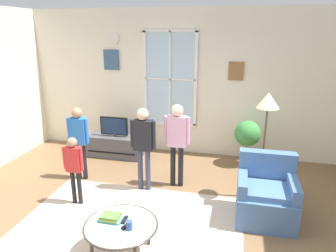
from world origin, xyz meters
The scene contains 17 objects.
ground_plane centered at (0.00, 0.00, -0.01)m, with size 6.84×6.00×0.02m, color brown.
back_wall centered at (-0.01, 2.76, 1.44)m, with size 6.24×0.17×2.88m.
area_rug centered at (-0.14, -0.18, 0.00)m, with size 2.92×2.38×0.01m, color #C6B29E.
tv_stand centered at (-1.22, 2.14, 0.22)m, with size 1.10×0.43×0.43m.
television centered at (-1.22, 2.14, 0.64)m, with size 0.56×0.08×0.39m.
armchair centered at (1.60, 0.59, 0.33)m, with size 0.76×0.74×0.87m.
coffee_table centered at (-0.03, -0.54, 0.39)m, with size 0.83×0.83×0.41m.
book_stack centered at (-0.17, -0.49, 0.44)m, with size 0.27×0.16×0.07m.
cup centered at (0.09, -0.60, 0.46)m, with size 0.07×0.07×0.10m, color #334C8C.
remote_near_books centered at (-0.01, -0.47, 0.42)m, with size 0.04×0.14×0.02m, color black.
remote_near_cup centered at (0.05, -0.56, 0.42)m, with size 0.04×0.14×0.02m, color black.
person_black_shirt centered at (-0.24, 0.98, 0.84)m, with size 0.40×0.18×1.34m.
person_red_shirt centered at (-1.08, 0.35, 0.65)m, with size 0.31×0.14×1.03m.
person_pink_shirt centered at (0.25, 1.22, 0.86)m, with size 0.41×0.19×1.37m.
person_blue_shirt centered at (-1.40, 1.10, 0.79)m, with size 0.38×0.17×1.26m.
potted_plant_by_window centered at (1.36, 2.33, 0.58)m, with size 0.48×0.48×0.86m.
floor_lamp centered at (1.55, 1.13, 1.36)m, with size 0.32×0.32×1.63m.
Camera 1 is at (1.14, -3.24, 2.46)m, focal length 32.72 mm.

